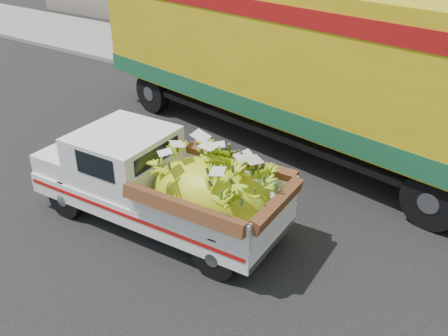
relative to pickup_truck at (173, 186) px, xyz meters
The scene contains 5 objects.
ground 2.08m from the pickup_truck, 168.56° to the left, with size 100.00×100.00×0.00m, color black.
curb 7.01m from the pickup_truck, 105.38° to the left, with size 60.00×0.25×0.15m, color gray.
sidewalk 9.04m from the pickup_truck, 101.84° to the left, with size 60.00×4.00×0.14m, color gray.
pickup_truck is the anchor object (origin of this frame).
semi_trailer 4.46m from the pickup_truck, 83.61° to the left, with size 12.07×4.46×3.80m.
Camera 1 is at (6.86, -6.00, 5.30)m, focal length 40.00 mm.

